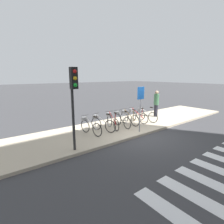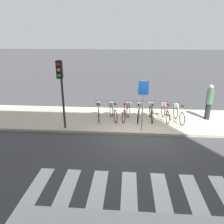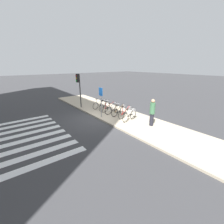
% 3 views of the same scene
% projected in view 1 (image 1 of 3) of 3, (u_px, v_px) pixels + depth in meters
% --- Properties ---
extents(ground_plane, '(120.00, 120.00, 0.00)m').
position_uv_depth(ground_plane, '(142.00, 136.00, 8.57)').
color(ground_plane, '#38383A').
extents(sidewalk, '(17.87, 3.41, 0.12)m').
position_uv_depth(sidewalk, '(120.00, 127.00, 9.87)').
color(sidewalk, '#B7A88E').
rests_on(sidewalk, ground_plane).
extents(parked_bicycle_0, '(0.46, 1.53, 0.95)m').
position_uv_depth(parked_bicycle_0, '(90.00, 126.00, 8.46)').
color(parked_bicycle_0, black).
rests_on(parked_bicycle_0, sidewalk).
extents(parked_bicycle_1, '(0.62, 1.47, 0.95)m').
position_uv_depth(parked_bicycle_1, '(102.00, 123.00, 8.93)').
color(parked_bicycle_1, black).
rests_on(parked_bicycle_1, sidewalk).
extents(parked_bicycle_2, '(0.54, 1.50, 0.95)m').
position_uv_depth(parked_bicycle_2, '(112.00, 121.00, 9.38)').
color(parked_bicycle_2, black).
rests_on(parked_bicycle_2, sidewalk).
extents(parked_bicycle_3, '(0.46, 1.53, 0.95)m').
position_uv_depth(parked_bicycle_3, '(121.00, 119.00, 9.69)').
color(parked_bicycle_3, black).
rests_on(parked_bicycle_3, sidewalk).
extents(parked_bicycle_4, '(0.46, 1.54, 0.95)m').
position_uv_depth(parked_bicycle_4, '(128.00, 117.00, 10.15)').
color(parked_bicycle_4, black).
rests_on(parked_bicycle_4, sidewalk).
extents(parked_bicycle_5, '(0.46, 1.53, 0.95)m').
position_uv_depth(parked_bicycle_5, '(136.00, 115.00, 10.59)').
color(parked_bicycle_5, black).
rests_on(parked_bicycle_5, sidewalk).
extents(parked_bicycle_6, '(0.46, 1.53, 0.95)m').
position_uv_depth(parked_bicycle_6, '(145.00, 114.00, 10.84)').
color(parked_bicycle_6, black).
rests_on(parked_bicycle_6, sidewalk).
extents(pedestrian, '(0.34, 0.34, 1.79)m').
position_uv_depth(pedestrian, '(156.00, 103.00, 11.99)').
color(pedestrian, '#23232D').
rests_on(pedestrian, sidewalk).
extents(traffic_light, '(0.24, 0.40, 3.09)m').
position_uv_depth(traffic_light, '(73.00, 92.00, 6.19)').
color(traffic_light, '#2D2D2D').
rests_on(traffic_light, sidewalk).
extents(sign_post, '(0.44, 0.07, 2.27)m').
position_uv_depth(sign_post, '(140.00, 102.00, 8.51)').
color(sign_post, '#99999E').
rests_on(sign_post, sidewalk).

